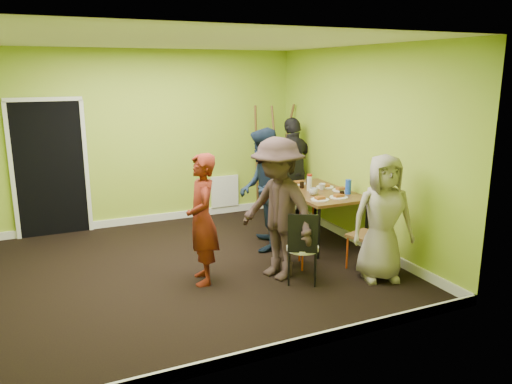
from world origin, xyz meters
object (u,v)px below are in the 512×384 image
Objects in this scene: blue_bottle at (348,187)px; person_left_far at (263,190)px; person_standing at (202,219)px; person_front_end at (383,218)px; orange_bottle at (308,186)px; chair_back_end at (292,177)px; person_back_end at (293,169)px; dining_table at (318,194)px; thermos at (309,183)px; person_left_near at (278,209)px; chair_front_end at (373,230)px; easel at (272,160)px; chair_bentwood at (303,244)px; chair_left_far at (279,211)px; chair_left_near at (283,228)px.

person_left_far is (-1.19, 0.34, 0.00)m from blue_bottle.
person_left_far is (1.14, 0.76, 0.08)m from person_standing.
orange_bottle is at bearing 108.45° from person_front_end.
chair_back_end is 2.72m from person_standing.
person_back_end is (0.11, 0.17, 0.09)m from chair_back_end.
thermos reaches higher than dining_table.
dining_table is 0.87× the size of person_back_end.
person_left_near is (-1.05, -1.06, 0.00)m from thermos.
person_back_end is at bearing 128.84° from person_left_near.
person_back_end reaches higher than chair_front_end.
easel is at bearing 85.64° from orange_bottle.
orange_bottle is (-0.17, -0.82, 0.02)m from chair_back_end.
chair_bentwood is 0.51× the size of person_back_end.
easel is 3.18m from person_front_end.
person_standing is at bearing -42.71° from chair_left_far.
person_back_end is (0.30, 1.06, 0.00)m from thermos.
chair_left_far is at bearing -177.94° from thermos.
person_back_end reaches higher than chair_bentwood.
person_left_near reaches higher than blue_bottle.
thermos is 2.50× the size of orange_bottle.
orange_bottle is 1.56m from person_left_near.
dining_table is 17.29× the size of orange_bottle.
person_front_end is at bearing -91.74° from dining_table.
blue_bottle is 1.59m from person_left_near.
blue_bottle reaches higher than chair_front_end.
dining_table is 0.19m from orange_bottle.
chair_bentwood is 1.66m from thermos.
person_standing reaches higher than orange_bottle.
chair_bentwood is at bearing -143.10° from blue_bottle.
person_front_end reaches higher than chair_left_far.
dining_table is 1.21m from chair_left_near.
person_standing is at bearing -123.35° from person_left_near.
chair_left_near is at bearing 45.19° from person_back_end.
chair_bentwood is 0.51m from person_left_near.
person_standing reaches higher than chair_front_end.
person_standing is 1.01× the size of person_front_end.
chair_left_near is 1.11m from person_standing.
chair_bentwood is 1.01m from person_front_end.
person_standing reaches higher than thermos.
chair_left_near is at bearing -112.70° from easel.
chair_left_near is 0.48× the size of easel.
person_left_near is (-1.45, -0.65, 0.01)m from blue_bottle.
person_back_end is at bearing 80.38° from dining_table.
person_left_far is at bearing -175.31° from thermos.
chair_bentwood is 0.58× the size of person_front_end.
chair_front_end is 0.55× the size of person_left_near.
person_left_near reaches higher than thermos.
blue_bottle is (0.29, 0.98, 0.32)m from chair_front_end.
chair_back_end is (0.08, 0.95, 0.08)m from dining_table.
chair_left_near is 0.97× the size of chair_front_end.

